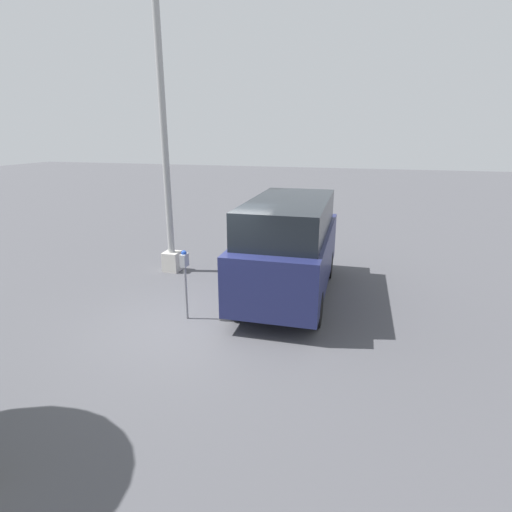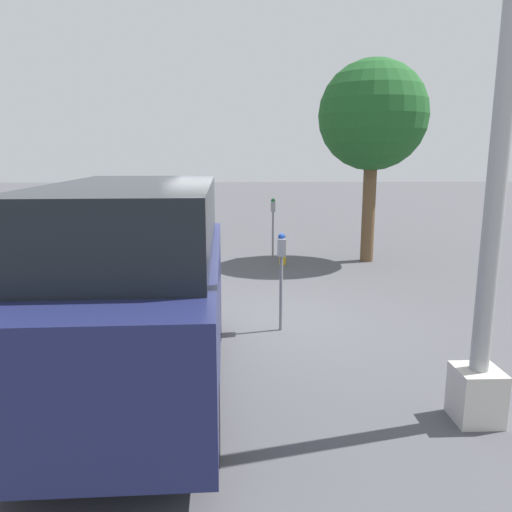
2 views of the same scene
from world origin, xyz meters
name	(u,v)px [view 2 (image 2 of 2)]	position (x,y,z in m)	size (l,w,h in m)	color
ground_plane	(257,325)	(0.00, 0.00, 0.00)	(80.00, 80.00, 0.00)	#4C4C51
parking_meter_near	(281,259)	(0.23, 0.36, 1.10)	(0.20, 0.11, 1.50)	gray
parking_meter_far	(273,214)	(-5.25, 0.62, 1.12)	(0.20, 0.11, 1.52)	gray
lamp_post	(498,167)	(2.93, 2.08, 2.52)	(0.44, 0.44, 6.82)	beige
parked_van	(136,282)	(2.05, -1.43, 1.25)	(4.75, 1.97, 2.33)	navy
car_distant	(76,212)	(-9.11, -5.59, 0.77)	(4.25, 1.85, 1.45)	maroon
street_tree	(373,117)	(-4.69, 2.95, 3.50)	(2.60, 2.60, 4.84)	brown
fire_hydrant	(283,249)	(-4.36, 0.80, 0.38)	(0.16, 0.16, 0.75)	gold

